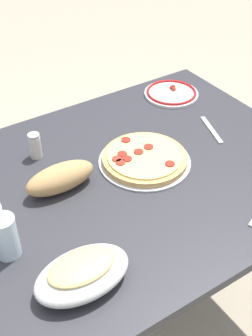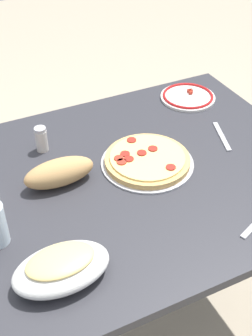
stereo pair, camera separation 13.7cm
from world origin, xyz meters
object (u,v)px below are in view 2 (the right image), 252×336
object	(u,v)px
pepperoni_pizza	(147,160)
baked_pasta_dish	(61,267)
dining_table	(126,203)
bread_loaf	(59,173)
side_plate_near	(188,97)
spice_shaker	(41,139)

from	to	relation	value
pepperoni_pizza	baked_pasta_dish	distance (m)	0.50
dining_table	bread_loaf	size ratio (longest dim) A/B	5.73
side_plate_near	bread_loaf	world-z (taller)	bread_loaf
pepperoni_pizza	spice_shaker	bearing A→B (deg)	-38.21
dining_table	bread_loaf	bearing A→B (deg)	-15.93
bread_loaf	spice_shaker	distance (m)	0.19
pepperoni_pizza	baked_pasta_dish	xyz separation A→B (m)	(0.39, 0.31, 0.03)
spice_shaker	pepperoni_pizza	bearing A→B (deg)	141.79
dining_table	spice_shaker	distance (m)	0.35
bread_loaf	spice_shaker	size ratio (longest dim) A/B	2.48
side_plate_near	spice_shaker	distance (m)	0.62
pepperoni_pizza	side_plate_near	xyz separation A→B (m)	(-0.34, -0.30, -0.01)
pepperoni_pizza	bread_loaf	distance (m)	0.28
pepperoni_pizza	spice_shaker	xyz separation A→B (m)	(0.28, -0.22, 0.03)
dining_table	spice_shaker	world-z (taller)	spice_shaker
spice_shaker	side_plate_near	bearing A→B (deg)	-172.86
dining_table	bread_loaf	world-z (taller)	bread_loaf
baked_pasta_dish	bread_loaf	size ratio (longest dim) A/B	1.11
bread_loaf	dining_table	bearing A→B (deg)	164.07
pepperoni_pizza	baked_pasta_dish	world-z (taller)	baked_pasta_dish
baked_pasta_dish	spice_shaker	size ratio (longest dim) A/B	2.76
baked_pasta_dish	side_plate_near	xyz separation A→B (m)	(-0.73, -0.60, -0.03)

